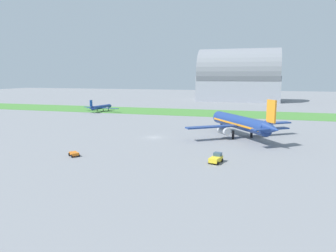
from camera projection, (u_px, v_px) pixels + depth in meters
name	position (u px, v px, depth m)	size (l,w,h in m)	color
ground_plane	(154.00, 137.00, 88.30)	(600.00, 600.00, 0.00)	gray
grass_taxiway_strip	(196.00, 113.00, 147.85)	(360.00, 28.00, 0.08)	#478438
airplane_midfield_jet	(241.00, 123.00, 87.34)	(28.46, 28.68, 11.75)	navy
airplane_taxiing_turboprop	(101.00, 107.00, 151.64)	(20.47, 17.60, 6.17)	navy
baggage_cart_near_gate	(74.00, 154.00, 67.52)	(2.95, 2.84, 0.90)	orange
pushback_tug_midfield	(216.00, 158.00, 62.48)	(2.75, 3.92, 1.95)	yellow
hangar_distant	(238.00, 77.00, 214.01)	(54.94, 31.32, 35.91)	#9399A3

